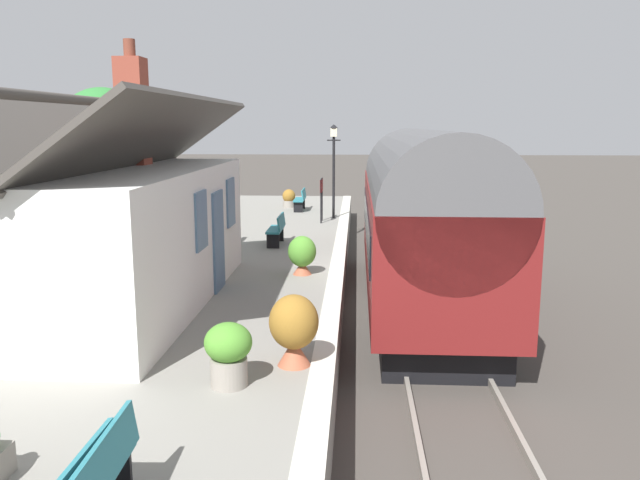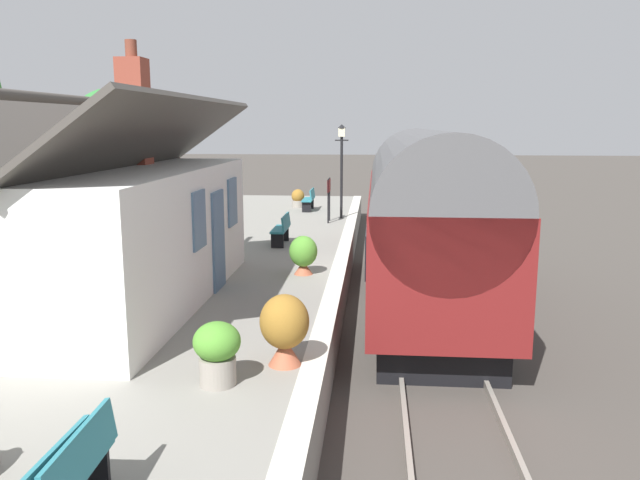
# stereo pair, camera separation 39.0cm
# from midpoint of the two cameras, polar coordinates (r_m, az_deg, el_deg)

# --- Properties ---
(ground_plane) EXTENTS (160.00, 160.00, 0.00)m
(ground_plane) POSITION_cam_midpoint_polar(r_m,az_deg,el_deg) (15.50, 5.16, -6.28)
(ground_plane) COLOR #423D38
(platform) EXTENTS (32.00, 6.17, 0.97)m
(platform) POSITION_cam_midpoint_polar(r_m,az_deg,el_deg) (15.77, -9.86, -4.28)
(platform) COLOR gray
(platform) RESTS_ON ground
(platform_edge_coping) EXTENTS (32.00, 0.36, 0.02)m
(platform_edge_coping) POSITION_cam_midpoint_polar(r_m,az_deg,el_deg) (15.26, 0.78, -2.72)
(platform_edge_coping) COLOR beige
(platform_edge_coping) RESTS_ON platform
(rail_near) EXTENTS (52.00, 0.08, 0.14)m
(rail_near) POSITION_cam_midpoint_polar(r_m,az_deg,el_deg) (15.62, 11.15, -6.04)
(rail_near) COLOR gray
(rail_near) RESTS_ON ground
(rail_far) EXTENTS (52.00, 0.08, 0.14)m
(rail_far) POSITION_cam_midpoint_polar(r_m,az_deg,el_deg) (15.49, 5.83, -6.04)
(rail_far) COLOR gray
(rail_far) RESTS_ON ground
(train) EXTENTS (10.42, 2.73, 4.32)m
(train) POSITION_cam_midpoint_polar(r_m,az_deg,el_deg) (15.31, 8.63, 1.95)
(train) COLOR black
(train) RESTS_ON ground
(station_building) EXTENTS (8.19, 3.77, 5.19)m
(station_building) POSITION_cam_midpoint_polar(r_m,az_deg,el_deg) (12.91, -18.89, 0.82)
(station_building) COLOR white
(station_building) RESTS_ON platform
(bench_by_lamp) EXTENTS (1.40, 0.43, 0.88)m
(bench_by_lamp) POSITION_cam_midpoint_polar(r_m,az_deg,el_deg) (25.78, -2.18, 3.73)
(bench_by_lamp) COLOR #26727F
(bench_by_lamp) RESTS_ON platform
(bench_mid_platform) EXTENTS (1.40, 0.44, 0.88)m
(bench_mid_platform) POSITION_cam_midpoint_polar(r_m,az_deg,el_deg) (18.46, -4.48, 1.03)
(bench_mid_platform) COLOR #26727F
(bench_mid_platform) RESTS_ON platform
(bench_platform_end) EXTENTS (1.42, 0.49, 0.88)m
(bench_platform_end) POSITION_cam_midpoint_polar(r_m,az_deg,el_deg) (6.16, -21.43, -19.49)
(bench_platform_end) COLOR #26727F
(bench_platform_end) RESTS_ON platform
(planter_edge_near) EXTENTS (0.55, 0.55, 0.78)m
(planter_edge_near) POSITION_cam_midpoint_polar(r_m,az_deg,el_deg) (23.82, -10.47, 2.89)
(planter_edge_near) COLOR teal
(planter_edge_near) RESTS_ON platform
(planter_bench_right) EXTENTS (0.64, 0.64, 0.88)m
(planter_bench_right) POSITION_cam_midpoint_polar(r_m,az_deg,el_deg) (8.67, -9.58, -9.90)
(planter_bench_right) COLOR gray
(planter_bench_right) RESTS_ON platform
(planter_under_sign) EXTENTS (0.55, 0.55, 0.78)m
(planter_under_sign) POSITION_cam_midpoint_polar(r_m,az_deg,el_deg) (26.87, -3.24, 3.78)
(planter_under_sign) COLOR gray
(planter_under_sign) RESTS_ON platform
(planter_edge_far) EXTENTS (0.66, 0.66, 0.91)m
(planter_edge_far) POSITION_cam_midpoint_polar(r_m,az_deg,el_deg) (14.76, -2.39, -1.30)
(planter_edge_far) COLOR #9E5138
(planter_edge_far) RESTS_ON platform
(planter_corner_building) EXTENTS (0.72, 0.72, 1.06)m
(planter_corner_building) POSITION_cam_midpoint_polar(r_m,az_deg,el_deg) (9.24, -3.60, -7.92)
(planter_corner_building) COLOR #9E5138
(planter_corner_building) RESTS_ON platform
(lamp_post_platform) EXTENTS (0.32, 0.50, 3.48)m
(lamp_post_platform) POSITION_cam_midpoint_polar(r_m,az_deg,el_deg) (23.53, 0.77, 7.91)
(lamp_post_platform) COLOR black
(lamp_post_platform) RESTS_ON platform
(station_sign_board) EXTENTS (0.96, 0.06, 1.57)m
(station_sign_board) POSITION_cam_midpoint_polar(r_m,az_deg,el_deg) (22.66, -0.36, 4.62)
(station_sign_board) COLOR black
(station_sign_board) RESTS_ON platform
(tree_distant) EXTENTS (3.29, 3.54, 5.95)m
(tree_distant) POSITION_cam_midpoint_polar(r_m,az_deg,el_deg) (28.06, -19.38, 9.62)
(tree_distant) COLOR #4C3828
(tree_distant) RESTS_ON ground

